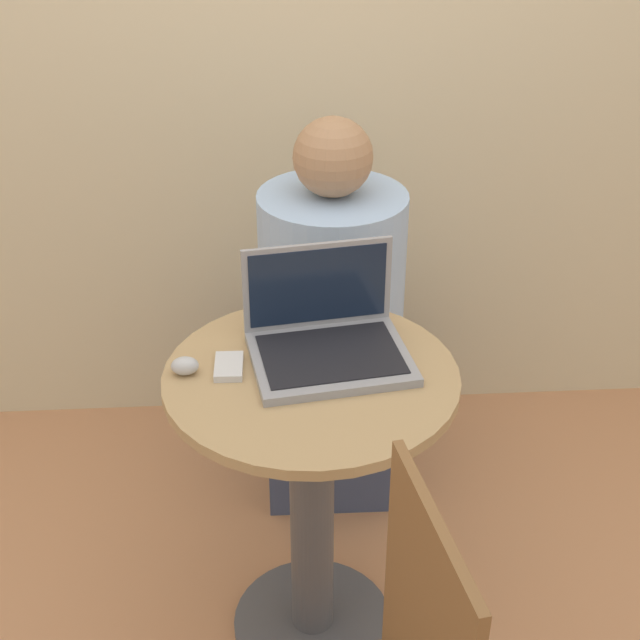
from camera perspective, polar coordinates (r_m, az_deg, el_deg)
name	(u,v)px	position (r m, az deg, el deg)	size (l,w,h in m)	color
ground_plane	(313,624)	(2.40, -0.47, -18.86)	(12.00, 12.00, 0.00)	tan
back_wall	(291,13)	(2.60, -1.89, 19.04)	(7.00, 0.05, 2.60)	beige
round_table	(312,471)	(2.04, -0.53, -9.64)	(0.63, 0.63, 0.77)	#4C4C51
laptop	(327,337)	(1.92, 0.44, -1.07)	(0.37, 0.31, 0.22)	gray
cell_phone	(229,367)	(1.89, -5.86, -2.99)	(0.06, 0.10, 0.02)	silver
computer_mouse	(185,366)	(1.89, -8.64, -2.92)	(0.06, 0.04, 0.04)	#B2B2B7
person_seated	(330,341)	(2.55, 0.64, -1.36)	(0.39, 0.60, 1.15)	#3D4766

